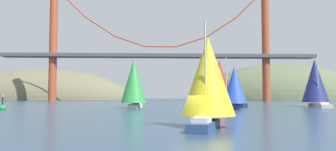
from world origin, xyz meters
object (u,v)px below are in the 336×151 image
sailboat_blue_spinnaker (234,86)px  sailboat_yellow_sail (208,78)px  sailboat_scarlet_sail (220,82)px  sailboat_navy_sail (315,82)px  channel_buoy (2,108)px  sailboat_green_sail (134,82)px

sailboat_blue_spinnaker → sailboat_yellow_sail: 30.28m
sailboat_scarlet_sail → sailboat_navy_sail: bearing=-4.1°
sailboat_navy_sail → sailboat_yellow_sail: size_ratio=1.35×
channel_buoy → sailboat_navy_sail: bearing=9.7°
sailboat_green_sail → sailboat_blue_spinnaker: 18.26m
sailboat_scarlet_sail → sailboat_yellow_sail: size_ratio=1.23×
sailboat_blue_spinnaker → sailboat_yellow_sail: size_ratio=0.89×
sailboat_scarlet_sail → sailboat_blue_spinnaker: bearing=-91.4°
sailboat_scarlet_sail → sailboat_navy_sail: size_ratio=0.91×
sailboat_yellow_sail → sailboat_navy_sail: bearing=54.5°
sailboat_green_sail → sailboat_yellow_sail: size_ratio=1.11×
sailboat_yellow_sail → channel_buoy: bearing=134.1°
sailboat_blue_spinnaker → sailboat_scarlet_sail: size_ratio=0.73×
sailboat_green_sail → sailboat_scarlet_sail: bearing=19.1°
sailboat_scarlet_sail → sailboat_navy_sail: (19.19, -1.39, 0.07)m
sailboat_navy_sail → channel_buoy: (-57.81, -9.92, -4.78)m
sailboat_navy_sail → channel_buoy: 58.85m
sailboat_yellow_sail → sailboat_scarlet_sail: bearing=77.2°
sailboat_blue_spinnaker → sailboat_scarlet_sail: (0.31, 12.56, 1.15)m
sailboat_green_sail → sailboat_scarlet_sail: sailboat_scarlet_sail is taller
sailboat_yellow_sail → channel_buoy: size_ratio=3.15×
sailboat_blue_spinnaker → channel_buoy: 38.49m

